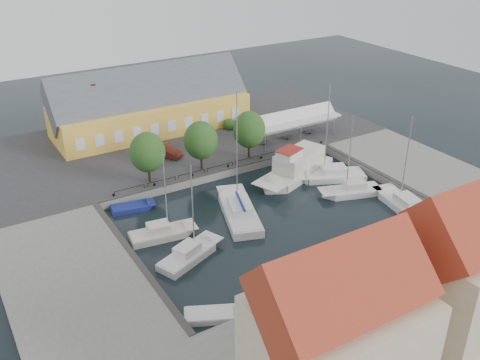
# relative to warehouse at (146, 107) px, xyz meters

# --- Properties ---
(ground) EXTENTS (140.00, 140.00, 0.00)m
(ground) POSITION_rel_warehouse_xyz_m (2.60, -28.36, -4.43)
(ground) COLOR black
(ground) RESTS_ON ground
(north_quay) EXTENTS (56.00, 26.00, 1.00)m
(north_quay) POSITION_rel_warehouse_xyz_m (2.60, -5.36, -3.93)
(north_quay) COLOR #2D2D30
(north_quay) RESTS_ON ground
(west_quay) EXTENTS (12.00, 24.00, 1.00)m
(west_quay) POSITION_rel_warehouse_xyz_m (-19.40, -30.36, -3.93)
(west_quay) COLOR slate
(west_quay) RESTS_ON ground
(east_quay) EXTENTS (12.00, 24.00, 1.00)m
(east_quay) POSITION_rel_warehouse_xyz_m (24.60, -30.36, -3.93)
(east_quay) COLOR slate
(east_quay) RESTS_ON ground
(south_bank) EXTENTS (56.00, 14.00, 1.00)m
(south_bank) POSITION_rel_warehouse_xyz_m (2.60, -49.36, -3.93)
(south_bank) COLOR slate
(south_bank) RESTS_ON ground
(quay_edge_fittings) EXTENTS (56.00, 24.72, 0.40)m
(quay_edge_fittings) POSITION_rel_warehouse_xyz_m (2.62, -23.61, -3.37)
(quay_edge_fittings) COLOR #383533
(quay_edge_fittings) RESTS_ON north_quay
(warehouse) EXTENTS (28.56, 14.00, 9.55)m
(warehouse) POSITION_rel_warehouse_xyz_m (0.00, 0.00, 0.00)
(warehouse) COLOR yellow
(warehouse) RESTS_ON north_quay
(tent_canopy) EXTENTS (14.00, 4.00, 2.83)m
(tent_canopy) POSITION_rel_warehouse_xyz_m (16.60, -13.86, -0.74)
(tent_canopy) COLOR silver
(tent_canopy) RESTS_ON north_quay
(quay_trees) EXTENTS (18.20, 4.20, 6.30)m
(quay_trees) POSITION_rel_warehouse_xyz_m (0.60, -16.36, 0.45)
(quay_trees) COLOR black
(quay_trees) RESTS_ON north_quay
(car_silver) EXTENTS (4.40, 2.17, 1.44)m
(car_silver) POSITION_rel_warehouse_xyz_m (17.69, 4.09, -2.71)
(car_silver) COLOR #919498
(car_silver) RESTS_ON north_quay
(car_red) EXTENTS (3.70, 5.04, 1.58)m
(car_red) POSITION_rel_warehouse_xyz_m (-1.70, -10.33, -2.64)
(car_red) COLOR #581C14
(car_red) RESTS_ON north_quay
(center_sailboat) EXTENTS (6.46, 11.10, 14.53)m
(center_sailboat) POSITION_rel_warehouse_xyz_m (-0.47, -27.25, -4.07)
(center_sailboat) COLOR silver
(center_sailboat) RESTS_ON ground
(trawler) EXTENTS (13.25, 7.94, 5.00)m
(trawler) POSITION_rel_warehouse_xyz_m (10.81, -22.43, -3.41)
(trawler) COLOR silver
(trawler) RESTS_ON ground
(east_boat_a) EXTENTS (9.45, 6.43, 12.77)m
(east_boat_a) POSITION_rel_warehouse_xyz_m (14.12, -25.28, -4.17)
(east_boat_a) COLOR silver
(east_boat_a) RESTS_ON ground
(east_boat_b) EXTENTS (7.85, 4.70, 10.42)m
(east_boat_b) POSITION_rel_warehouse_xyz_m (13.57, -29.84, -4.17)
(east_boat_b) COLOR silver
(east_boat_b) RESTS_ON ground
(east_boat_c) EXTENTS (4.29, 9.16, 11.27)m
(east_boat_c) POSITION_rel_warehouse_xyz_m (16.35, -35.50, -4.17)
(east_boat_c) COLOR silver
(east_boat_c) RESTS_ON ground
(west_boat_b) EXTENTS (7.24, 3.30, 9.77)m
(west_boat_b) POSITION_rel_warehouse_xyz_m (-9.52, -26.82, -4.17)
(west_boat_b) COLOR beige
(west_boat_b) RESTS_ON ground
(west_boat_c) EXTENTS (7.74, 5.06, 10.25)m
(west_boat_c) POSITION_rel_warehouse_xyz_m (-8.74, -31.72, -4.17)
(west_boat_c) COLOR silver
(west_boat_c) RESTS_ON ground
(launch_sw) EXTENTS (5.31, 3.87, 0.98)m
(launch_sw) POSITION_rel_warehouse_xyz_m (-10.85, -40.31, -4.34)
(launch_sw) COLOR silver
(launch_sw) RESTS_ON ground
(launch_nw) EXTENTS (5.18, 2.82, 0.88)m
(launch_nw) POSITION_rel_warehouse_xyz_m (-10.05, -19.76, -4.34)
(launch_nw) COLOR navy
(launch_nw) RESTS_ON ground
(townhouses) EXTENTS (36.30, 8.50, 12.00)m
(townhouses) POSITION_rel_warehouse_xyz_m (4.52, -51.60, 1.40)
(townhouses) COLOR beige
(townhouses) RESTS_ON south_bank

